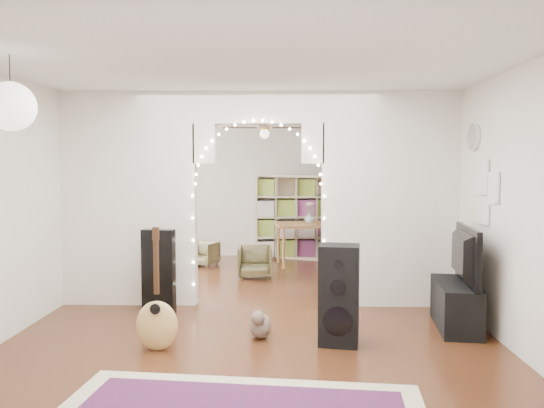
{
  "coord_description": "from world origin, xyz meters",
  "views": [
    {
      "loc": [
        0.33,
        -6.7,
        1.76
      ],
      "look_at": [
        0.16,
        0.3,
        1.27
      ],
      "focal_mm": 35.0,
      "sensor_mm": 36.0,
      "label": 1
    }
  ],
  "objects_px": {
    "bookcase": "(296,217)",
    "dining_chair_left": "(203,254)",
    "floor_speaker": "(339,295)",
    "media_console": "(456,305)",
    "acoustic_guitar": "(157,305)",
    "dining_chair_right": "(255,262)",
    "dining_table": "(309,227)"
  },
  "relations": [
    {
      "from": "bookcase",
      "to": "dining_chair_left",
      "type": "distance_m",
      "value": 1.99
    },
    {
      "from": "floor_speaker",
      "to": "media_console",
      "type": "bearing_deg",
      "value": 32.19
    },
    {
      "from": "acoustic_guitar",
      "to": "bookcase",
      "type": "bearing_deg",
      "value": 87.19
    },
    {
      "from": "bookcase",
      "to": "dining_chair_left",
      "type": "xyz_separation_m",
      "value": [
        -1.68,
        -0.88,
        -0.58
      ]
    },
    {
      "from": "bookcase",
      "to": "dining_chair_left",
      "type": "relative_size",
      "value": 3.35
    },
    {
      "from": "acoustic_guitar",
      "to": "bookcase",
      "type": "distance_m",
      "value": 5.46
    },
    {
      "from": "dining_chair_left",
      "to": "floor_speaker",
      "type": "bearing_deg",
      "value": -43.61
    },
    {
      "from": "floor_speaker",
      "to": "dining_chair_right",
      "type": "height_order",
      "value": "floor_speaker"
    },
    {
      "from": "bookcase",
      "to": "dining_chair_left",
      "type": "bearing_deg",
      "value": -132.64
    },
    {
      "from": "acoustic_guitar",
      "to": "media_console",
      "type": "distance_m",
      "value": 3.19
    },
    {
      "from": "dining_chair_left",
      "to": "dining_table",
      "type": "bearing_deg",
      "value": 24.81
    },
    {
      "from": "floor_speaker",
      "to": "dining_chair_left",
      "type": "relative_size",
      "value": 2.08
    },
    {
      "from": "media_console",
      "to": "dining_chair_right",
      "type": "height_order",
      "value": "dining_chair_right"
    },
    {
      "from": "bookcase",
      "to": "dining_chair_right",
      "type": "distance_m",
      "value": 2.04
    },
    {
      "from": "media_console",
      "to": "dining_chair_left",
      "type": "xyz_separation_m",
      "value": [
        -3.33,
        3.58,
        -0.03
      ]
    },
    {
      "from": "bookcase",
      "to": "dining_chair_left",
      "type": "height_order",
      "value": "bookcase"
    },
    {
      "from": "floor_speaker",
      "to": "dining_table",
      "type": "distance_m",
      "value": 4.28
    },
    {
      "from": "bookcase",
      "to": "dining_table",
      "type": "height_order",
      "value": "bookcase"
    },
    {
      "from": "acoustic_guitar",
      "to": "dining_chair_right",
      "type": "xyz_separation_m",
      "value": [
        0.75,
        3.42,
        -0.19
      ]
    },
    {
      "from": "dining_chair_right",
      "to": "acoustic_guitar",
      "type": "bearing_deg",
      "value": -104.14
    },
    {
      "from": "floor_speaker",
      "to": "dining_chair_left",
      "type": "bearing_deg",
      "value": 125.25
    },
    {
      "from": "acoustic_guitar",
      "to": "dining_chair_right",
      "type": "height_order",
      "value": "acoustic_guitar"
    },
    {
      "from": "dining_table",
      "to": "dining_chair_right",
      "type": "relative_size",
      "value": 2.37
    },
    {
      "from": "acoustic_guitar",
      "to": "dining_chair_left",
      "type": "distance_m",
      "value": 4.38
    },
    {
      "from": "media_console",
      "to": "acoustic_guitar",
      "type": "bearing_deg",
      "value": -158.28
    },
    {
      "from": "floor_speaker",
      "to": "dining_table",
      "type": "bearing_deg",
      "value": 100.72
    },
    {
      "from": "floor_speaker",
      "to": "dining_table",
      "type": "relative_size",
      "value": 0.76
    },
    {
      "from": "floor_speaker",
      "to": "dining_chair_left",
      "type": "distance_m",
      "value": 4.6
    },
    {
      "from": "acoustic_guitar",
      "to": "dining_table",
      "type": "bearing_deg",
      "value": 82.27
    },
    {
      "from": "bookcase",
      "to": "acoustic_guitar",
      "type": "bearing_deg",
      "value": -85.71
    },
    {
      "from": "dining_chair_right",
      "to": "floor_speaker",
      "type": "bearing_deg",
      "value": -74.19
    },
    {
      "from": "dining_table",
      "to": "dining_chair_left",
      "type": "height_order",
      "value": "dining_table"
    }
  ]
}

